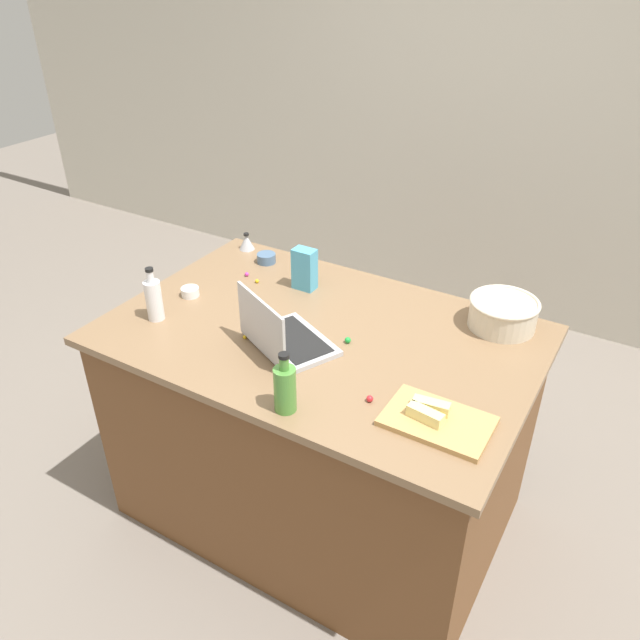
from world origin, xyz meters
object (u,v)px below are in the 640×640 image
laptop (282,337)px  mixing_bowl_large (503,313)px  kitchen_timer (247,242)px  ramekin_small (190,292)px  bottle_vinegar (154,299)px  butter_stick_right (431,406)px  candy_bag (305,269)px  butter_stick_left (425,415)px  ramekin_medium (266,258)px  cutting_board (437,421)px  bottle_olive (285,388)px

laptop → mixing_bowl_large: (0.61, 0.53, 0.01)m
kitchen_timer → ramekin_small: bearing=-81.7°
bottle_vinegar → butter_stick_right: bearing=0.3°
bottle_vinegar → ramekin_small: size_ratio=2.97×
kitchen_timer → candy_bag: bearing=-22.9°
laptop → candy_bag: laptop is taller
butter_stick_left → mixing_bowl_large: bearing=87.3°
mixing_bowl_large → ramekin_small: (-1.12, -0.41, -0.04)m
butter_stick_right → ramekin_medium: butter_stick_right is taller
butter_stick_right → ramekin_medium: bearing=149.6°
butter_stick_right → kitchen_timer: size_ratio=1.43×
butter_stick_left → candy_bag: (-0.74, 0.52, 0.05)m
cutting_board → candy_bag: (-0.77, 0.50, 0.08)m
laptop → mixing_bowl_large: bearing=41.0°
cutting_board → kitchen_timer: 1.37m
mixing_bowl_large → cutting_board: (0.00, -0.62, -0.05)m
cutting_board → butter_stick_right: bearing=144.5°
mixing_bowl_large → butter_stick_right: bearing=-93.0°
ramekin_medium → bottle_vinegar: bearing=-97.7°
bottle_vinegar → cutting_board: bottle_vinegar is taller
mixing_bowl_large → bottle_vinegar: (-1.12, -0.60, 0.03)m
laptop → bottle_olive: size_ratio=1.86×
mixing_bowl_large → butter_stick_left: 0.64m
laptop → butter_stick_left: bearing=-11.5°
kitchen_timer → candy_bag: 0.46m
mixing_bowl_large → ramekin_medium: size_ratio=3.08×
candy_bag → ramekin_medium: bearing=157.4°
bottle_vinegar → cutting_board: 1.12m
laptop → bottle_vinegar: (-0.51, -0.08, 0.04)m
laptop → kitchen_timer: size_ratio=4.87×
cutting_board → ramekin_small: size_ratio=4.39×
mixing_bowl_large → butter_stick_left: size_ratio=2.27×
mixing_bowl_large → candy_bag: (-0.77, -0.12, 0.03)m
butter_stick_left → ramekin_small: size_ratio=1.56×
butter_stick_right → kitchen_timer: 1.33m
cutting_board → butter_stick_right: size_ratio=2.81×
candy_bag → butter_stick_left: bearing=-35.3°
ramekin_medium → candy_bag: bearing=-22.6°
cutting_board → ramekin_medium: size_ratio=3.80×
ramekin_small → candy_bag: 0.46m
mixing_bowl_large → kitchen_timer: bearing=177.1°
laptop → kitchen_timer: 0.83m
butter_stick_right → mixing_bowl_large: bearing=87.0°
bottle_olive → ramekin_small: bearing=151.4°
butter_stick_right → candy_bag: 0.88m
bottle_vinegar → candy_bag: size_ratio=1.23×
kitchen_timer → candy_bag: candy_bag is taller
ramekin_medium → kitchen_timer: size_ratio=1.06×
bottle_olive → candy_bag: 0.76m
bottle_vinegar → ramekin_medium: bottle_vinegar is taller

